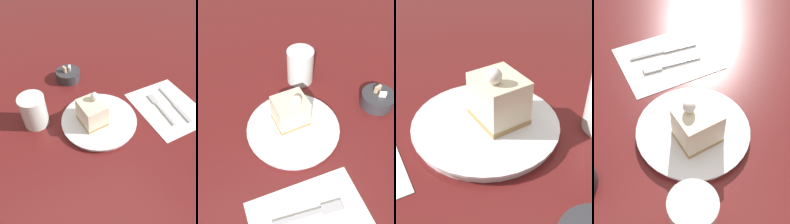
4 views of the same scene
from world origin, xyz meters
TOP-DOWN VIEW (x-y plane):
  - ground_plane at (0.00, 0.00)m, footprint 4.00×4.00m
  - plate at (0.01, 0.03)m, footprint 0.25×0.25m
  - cake_slice at (-0.01, 0.03)m, footprint 0.09×0.10m

SIDE VIEW (x-z plane):
  - ground_plane at x=0.00m, z-range 0.00..0.00m
  - plate at x=0.01m, z-range 0.00..0.02m
  - cake_slice at x=-0.01m, z-range 0.00..0.11m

